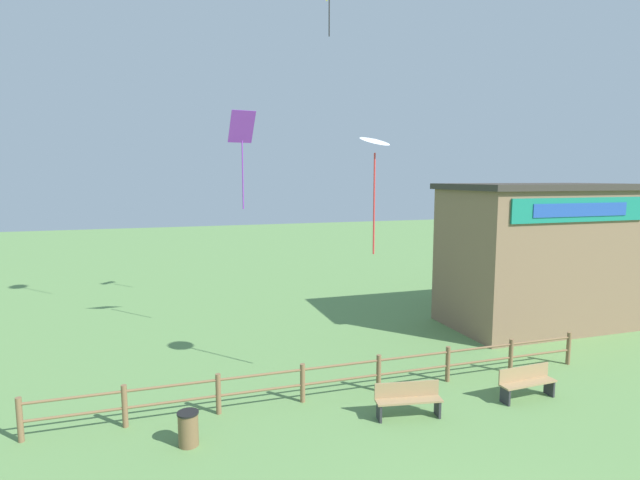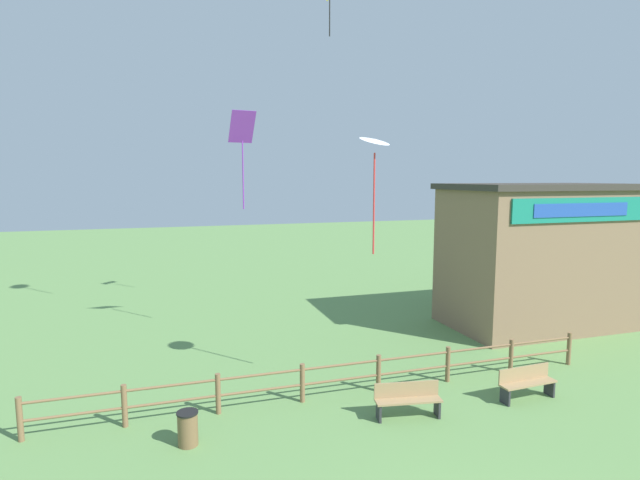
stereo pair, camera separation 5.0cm
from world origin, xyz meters
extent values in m
cylinder|color=brown|center=(-8.04, 7.66, 0.54)|extent=(0.14, 0.14, 1.09)
cylinder|color=brown|center=(-5.74, 7.66, 0.54)|extent=(0.14, 0.14, 1.09)
cylinder|color=brown|center=(-3.44, 7.66, 0.54)|extent=(0.14, 0.14, 1.09)
cylinder|color=brown|center=(-1.15, 7.66, 0.54)|extent=(0.14, 0.14, 1.09)
cylinder|color=brown|center=(1.15, 7.66, 0.54)|extent=(0.14, 0.14, 1.09)
cylinder|color=brown|center=(3.44, 7.66, 0.54)|extent=(0.14, 0.14, 1.09)
cylinder|color=brown|center=(5.74, 7.66, 0.54)|extent=(0.14, 0.14, 1.09)
cylinder|color=brown|center=(8.04, 7.66, 0.54)|extent=(0.14, 0.14, 1.09)
cylinder|color=brown|center=(0.00, 7.66, 0.93)|extent=(16.07, 0.07, 0.07)
cylinder|color=brown|center=(0.00, 7.66, 0.49)|extent=(16.07, 0.07, 0.07)
cube|color=#84664C|center=(10.13, 11.78, 2.85)|extent=(7.20, 4.24, 5.69)
cube|color=#38332D|center=(10.13, 11.78, 5.81)|extent=(7.50, 4.54, 0.24)
cube|color=#197F6B|center=(10.13, 9.62, 4.99)|extent=(6.12, 0.08, 0.90)
cube|color=#234CAD|center=(10.13, 9.57, 4.99)|extent=(4.32, 0.04, 0.49)
cube|color=#9E7F56|center=(1.20, 5.91, 0.48)|extent=(1.77, 0.68, 0.05)
cube|color=#9E7F56|center=(1.23, 6.09, 0.71)|extent=(1.71, 0.33, 0.40)
cube|color=#2D2D33|center=(0.43, 6.04, 0.23)|extent=(0.12, 0.36, 0.45)
cube|color=#2D2D33|center=(1.97, 5.78, 0.23)|extent=(0.12, 0.36, 0.45)
cube|color=#9E7F56|center=(4.90, 5.88, 0.48)|extent=(1.74, 0.49, 0.05)
cube|color=#9E7F56|center=(4.89, 6.06, 0.71)|extent=(1.73, 0.13, 0.40)
cube|color=#2D2D33|center=(4.11, 5.84, 0.23)|extent=(0.08, 0.36, 0.45)
cube|color=#2D2D33|center=(5.68, 5.92, 0.23)|extent=(0.08, 0.36, 0.45)
cylinder|color=brown|center=(-4.29, 6.30, 0.38)|extent=(0.46, 0.46, 0.77)
cylinder|color=black|center=(-4.29, 6.30, 0.79)|extent=(0.50, 0.50, 0.04)
cylinder|color=black|center=(2.06, 14.87, 12.63)|extent=(0.05, 0.05, 1.56)
cone|color=white|center=(0.92, 7.63, 7.19)|extent=(1.11, 1.10, 0.32)
cylinder|color=red|center=(0.92, 7.63, 5.45)|extent=(0.05, 0.05, 2.79)
cube|color=purple|center=(-1.74, 13.66, 8.03)|extent=(0.99, 0.76, 1.11)
cylinder|color=purple|center=(-1.74, 13.66, 6.27)|extent=(0.05, 0.05, 2.52)
camera|label=1|loc=(-4.72, -5.02, 6.18)|focal=28.00mm
camera|label=2|loc=(-4.67, -5.03, 6.18)|focal=28.00mm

